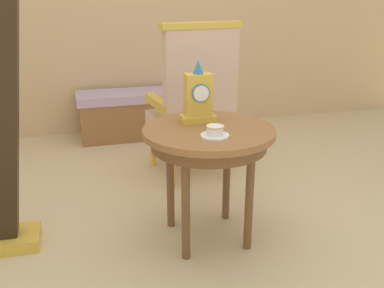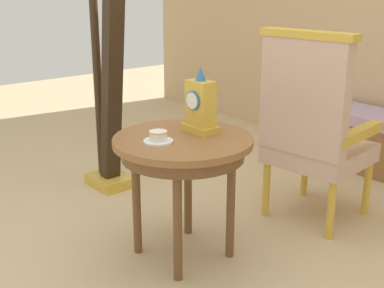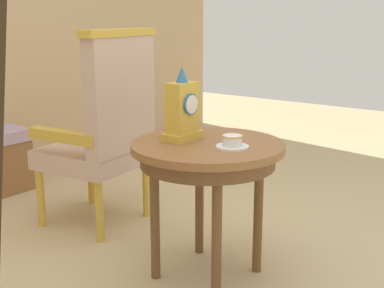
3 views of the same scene
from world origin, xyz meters
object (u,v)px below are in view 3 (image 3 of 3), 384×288
side_table (208,159)px  armchair (106,127)px  mantel_clock (182,111)px  teacup_left (232,142)px

side_table → armchair: 0.84m
mantel_clock → armchair: size_ratio=0.29×
teacup_left → armchair: bearing=79.9°
armchair → side_table: bearing=-100.8°
teacup_left → mantel_clock: mantel_clock is taller
mantel_clock → armchair: armchair is taller
side_table → teacup_left: (-0.01, -0.14, 0.10)m
teacup_left → mantel_clock: size_ratio=0.43×
mantel_clock → armchair: 0.75m
mantel_clock → side_table: bearing=-81.1°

